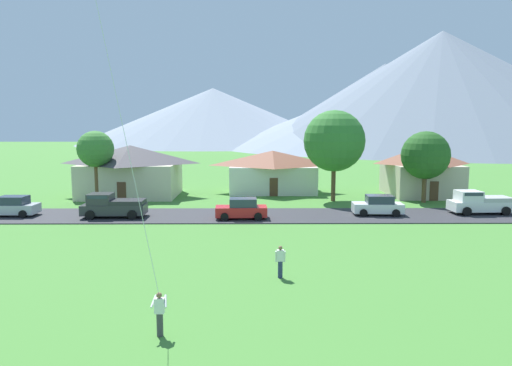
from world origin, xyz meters
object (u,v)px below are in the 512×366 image
at_px(house_leftmost, 131,170).
at_px(pickup_truck_white_east_side, 479,202).
at_px(tree_left_of_center, 95,150).
at_px(tree_right_of_center, 334,141).
at_px(parked_car_silver_mid_east, 12,207).
at_px(pickup_truck_charcoal_west_side, 112,205).
at_px(watcher_person, 280,261).
at_px(house_right_center, 273,171).
at_px(parked_car_white_west_end, 378,206).
at_px(tree_near_left, 426,155).
at_px(parked_car_red_mid_west, 242,209).
at_px(house_left_center, 421,170).

height_order(house_leftmost, pickup_truck_white_east_side, house_leftmost).
relative_size(tree_left_of_center, tree_right_of_center, 0.78).
xyz_separation_m(parked_car_silver_mid_east, pickup_truck_charcoal_west_side, (8.65, -0.64, 0.19)).
xyz_separation_m(tree_right_of_center, watcher_person, (-6.79, -24.12, -5.23)).
bearing_deg(house_right_center, pickup_truck_white_east_side, -37.90).
xyz_separation_m(parked_car_silver_mid_east, pickup_truck_white_east_side, (40.00, 0.78, 0.19)).
bearing_deg(tree_right_of_center, parked_car_white_west_end, -71.68).
xyz_separation_m(tree_near_left, parked_car_silver_mid_east, (-37.47, -7.04, -3.85)).
xyz_separation_m(house_leftmost, parked_car_silver_mid_east, (-7.12, -11.48, -2.00)).
bearing_deg(pickup_truck_charcoal_west_side, house_right_center, 46.94).
bearing_deg(parked_car_white_west_end, tree_left_of_center, 164.15).
xyz_separation_m(house_leftmost, pickup_truck_white_east_side, (32.88, -10.70, -1.80)).
distance_m(tree_left_of_center, pickup_truck_charcoal_west_side, 10.26).
height_order(house_leftmost, parked_car_red_mid_west, house_leftmost).
height_order(house_left_center, parked_car_red_mid_west, house_left_center).
xyz_separation_m(house_leftmost, parked_car_red_mid_west, (12.33, -12.75, -2.00)).
relative_size(house_left_center, parked_car_red_mid_west, 1.99).
bearing_deg(pickup_truck_charcoal_west_side, watcher_person, -49.79).
bearing_deg(watcher_person, parked_car_white_west_end, 60.39).
bearing_deg(pickup_truck_charcoal_west_side, tree_left_of_center, 115.54).
bearing_deg(parked_car_red_mid_west, tree_near_left, 24.72).
relative_size(house_leftmost, tree_right_of_center, 1.17).
bearing_deg(house_left_center, parked_car_red_mid_west, -145.69).
bearing_deg(parked_car_red_mid_west, pickup_truck_white_east_side, 5.69).
bearing_deg(parked_car_white_west_end, house_leftmost, 154.96).
relative_size(tree_left_of_center, parked_car_red_mid_west, 1.68).
distance_m(house_right_center, tree_right_of_center, 9.40).
height_order(house_left_center, tree_right_of_center, tree_right_of_center).
bearing_deg(pickup_truck_charcoal_west_side, pickup_truck_white_east_side, 2.60).
distance_m(house_right_center, parked_car_silver_mid_east, 26.82).
xyz_separation_m(house_leftmost, watcher_person, (14.64, -27.63, -1.98)).
bearing_deg(tree_left_of_center, house_right_center, 19.88).
relative_size(parked_car_red_mid_west, pickup_truck_charcoal_west_side, 0.81).
relative_size(house_leftmost, pickup_truck_white_east_side, 2.05).
relative_size(house_leftmost, tree_near_left, 1.52).
xyz_separation_m(tree_left_of_center, parked_car_silver_mid_east, (-4.62, -7.80, -4.40)).
bearing_deg(tree_right_of_center, pickup_truck_white_east_side, -32.12).
distance_m(house_left_center, parked_car_white_west_end, 14.21).
relative_size(tree_right_of_center, parked_car_red_mid_west, 2.16).
relative_size(tree_near_left, tree_right_of_center, 0.77).
bearing_deg(tree_left_of_center, pickup_truck_charcoal_west_side, -64.46).
bearing_deg(parked_car_red_mid_west, pickup_truck_charcoal_west_side, 176.71).
bearing_deg(house_left_center, pickup_truck_charcoal_west_side, -157.30).
xyz_separation_m(tree_left_of_center, pickup_truck_charcoal_west_side, (4.03, -8.44, -4.21)).
height_order(parked_car_white_west_end, parked_car_silver_mid_east, same).
bearing_deg(house_right_center, tree_near_left, -26.10).
relative_size(house_left_center, tree_left_of_center, 1.19).
height_order(tree_near_left, watcher_person, tree_near_left).
xyz_separation_m(tree_right_of_center, pickup_truck_white_east_side, (11.45, -7.19, -5.04)).
relative_size(house_right_center, tree_right_of_center, 1.13).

